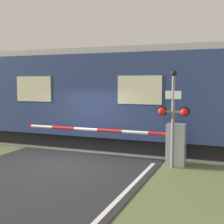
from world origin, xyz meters
The scene contains 5 objects.
ground_plane centered at (0.00, 0.00, 0.00)m, with size 80.00×80.00×0.00m, color #5B6B3D.
track_bed centered at (0.00, 3.22, 0.02)m, with size 36.00×3.20×0.13m.
train centered at (-2.55, 3.22, 2.05)m, with size 16.18×2.97×4.00m.
crossing_barrier centered at (2.88, 1.14, 0.73)m, with size 5.96×0.44×1.36m.
signal_post centered at (3.28, 0.78, 1.74)m, with size 1.00×0.26×3.07m.
Camera 1 is at (5.01, -8.88, 2.71)m, focal length 50.00 mm.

